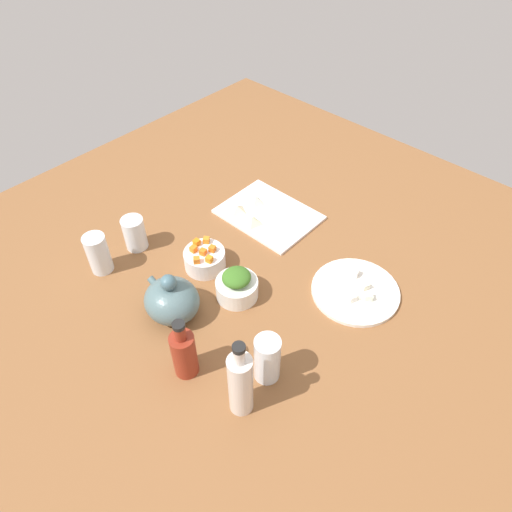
# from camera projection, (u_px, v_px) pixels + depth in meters

# --- Properties ---
(tabletop) EXTENTS (1.90, 1.90, 0.03)m
(tabletop) POSITION_uv_depth(u_px,v_px,m) (256.00, 271.00, 1.46)
(tabletop) COLOR brown
(tabletop) RESTS_ON ground
(cutting_board) EXTENTS (0.32, 0.25, 0.01)m
(cutting_board) POSITION_uv_depth(u_px,v_px,m) (269.00, 214.00, 1.62)
(cutting_board) COLOR white
(cutting_board) RESTS_ON tabletop
(plate_tofu) EXTENTS (0.26, 0.26, 0.01)m
(plate_tofu) POSITION_uv_depth(u_px,v_px,m) (355.00, 291.00, 1.37)
(plate_tofu) COLOR white
(plate_tofu) RESTS_ON tabletop
(bowl_greens) EXTENTS (0.12, 0.12, 0.06)m
(bowl_greens) POSITION_uv_depth(u_px,v_px,m) (237.00, 289.00, 1.35)
(bowl_greens) COLOR white
(bowl_greens) RESTS_ON tabletop
(bowl_carrots) EXTENTS (0.13, 0.13, 0.06)m
(bowl_carrots) POSITION_uv_depth(u_px,v_px,m) (205.00, 259.00, 1.43)
(bowl_carrots) COLOR white
(bowl_carrots) RESTS_ON tabletop
(teapot) EXTENTS (0.17, 0.15, 0.15)m
(teapot) POSITION_uv_depth(u_px,v_px,m) (172.00, 300.00, 1.28)
(teapot) COLOR slate
(teapot) RESTS_ON tabletop
(bottle_0) EXTENTS (0.06, 0.06, 0.25)m
(bottle_0) POSITION_uv_depth(u_px,v_px,m) (240.00, 383.00, 1.05)
(bottle_0) COLOR silver
(bottle_0) RESTS_ON tabletop
(bottle_1) EXTENTS (0.06, 0.06, 0.20)m
(bottle_1) POSITION_uv_depth(u_px,v_px,m) (184.00, 353.00, 1.14)
(bottle_1) COLOR maroon
(bottle_1) RESTS_ON tabletop
(drinking_glass_0) EXTENTS (0.07, 0.07, 0.11)m
(drinking_glass_0) POSITION_uv_depth(u_px,v_px,m) (135.00, 233.00, 1.48)
(drinking_glass_0) COLOR white
(drinking_glass_0) RESTS_ON tabletop
(drinking_glass_1) EXTENTS (0.07, 0.07, 0.13)m
(drinking_glass_1) POSITION_uv_depth(u_px,v_px,m) (98.00, 254.00, 1.40)
(drinking_glass_1) COLOR white
(drinking_glass_1) RESTS_ON tabletop
(drinking_glass_2) EXTENTS (0.07, 0.07, 0.14)m
(drinking_glass_2) POSITION_uv_depth(u_px,v_px,m) (267.00, 359.00, 1.13)
(drinking_glass_2) COLOR white
(drinking_glass_2) RESTS_ON tabletop
(carrot_cube_0) EXTENTS (0.02, 0.02, 0.02)m
(carrot_cube_0) POSITION_uv_depth(u_px,v_px,m) (203.00, 252.00, 1.40)
(carrot_cube_0) COLOR orange
(carrot_cube_0) RESTS_ON bowl_carrots
(carrot_cube_1) EXTENTS (0.02, 0.02, 0.02)m
(carrot_cube_1) POSITION_uv_depth(u_px,v_px,m) (212.00, 249.00, 1.41)
(carrot_cube_1) COLOR orange
(carrot_cube_1) RESTS_ON bowl_carrots
(carrot_cube_2) EXTENTS (0.02, 0.02, 0.02)m
(carrot_cube_2) POSITION_uv_depth(u_px,v_px,m) (193.00, 249.00, 1.41)
(carrot_cube_2) COLOR orange
(carrot_cube_2) RESTS_ON bowl_carrots
(carrot_cube_3) EXTENTS (0.03, 0.03, 0.02)m
(carrot_cube_3) POSITION_uv_depth(u_px,v_px,m) (197.00, 260.00, 1.37)
(carrot_cube_3) COLOR orange
(carrot_cube_3) RESTS_ON bowl_carrots
(carrot_cube_4) EXTENTS (0.02, 0.02, 0.02)m
(carrot_cube_4) POSITION_uv_depth(u_px,v_px,m) (209.00, 259.00, 1.38)
(carrot_cube_4) COLOR orange
(carrot_cube_4) RESTS_ON bowl_carrots
(carrot_cube_5) EXTENTS (0.03, 0.03, 0.02)m
(carrot_cube_5) POSITION_uv_depth(u_px,v_px,m) (206.00, 240.00, 1.43)
(carrot_cube_5) COLOR orange
(carrot_cube_5) RESTS_ON bowl_carrots
(carrot_cube_6) EXTENTS (0.02, 0.02, 0.02)m
(carrot_cube_6) POSITION_uv_depth(u_px,v_px,m) (197.00, 242.00, 1.43)
(carrot_cube_6) COLOR orange
(carrot_cube_6) RESTS_ON bowl_carrots
(chopped_greens_mound) EXTENTS (0.08, 0.09, 0.04)m
(chopped_greens_mound) POSITION_uv_depth(u_px,v_px,m) (236.00, 277.00, 1.31)
(chopped_greens_mound) COLOR #3A6C22
(chopped_greens_mound) RESTS_ON bowl_greens
(tofu_cube_0) EXTENTS (0.03, 0.03, 0.02)m
(tofu_cube_0) POSITION_uv_depth(u_px,v_px,m) (352.00, 298.00, 1.33)
(tofu_cube_0) COLOR white
(tofu_cube_0) RESTS_ON plate_tofu
(tofu_cube_1) EXTENTS (0.03, 0.03, 0.02)m
(tofu_cube_1) POSITION_uv_depth(u_px,v_px,m) (355.00, 273.00, 1.40)
(tofu_cube_1) COLOR silver
(tofu_cube_1) RESTS_ON plate_tofu
(tofu_cube_2) EXTENTS (0.03, 0.03, 0.02)m
(tofu_cube_2) POSITION_uv_depth(u_px,v_px,m) (365.00, 286.00, 1.36)
(tofu_cube_2) COLOR white
(tofu_cube_2) RESTS_ON plate_tofu
(tofu_cube_3) EXTENTS (0.03, 0.03, 0.02)m
(tofu_cube_3) POSITION_uv_depth(u_px,v_px,m) (368.00, 297.00, 1.33)
(tofu_cube_3) COLOR #E7F6CF
(tofu_cube_3) RESTS_ON plate_tofu
(dumpling_0) EXTENTS (0.07, 0.07, 0.02)m
(dumpling_0) POSITION_uv_depth(u_px,v_px,m) (237.00, 209.00, 1.62)
(dumpling_0) COLOR beige
(dumpling_0) RESTS_ON cutting_board
(dumpling_1) EXTENTS (0.07, 0.07, 0.02)m
(dumpling_1) POSITION_uv_depth(u_px,v_px,m) (252.00, 221.00, 1.57)
(dumpling_1) COLOR beige
(dumpling_1) RESTS_ON cutting_board
(dumpling_2) EXTENTS (0.06, 0.06, 0.03)m
(dumpling_2) POSITION_uv_depth(u_px,v_px,m) (256.00, 200.00, 1.65)
(dumpling_2) COLOR beige
(dumpling_2) RESTS_ON cutting_board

